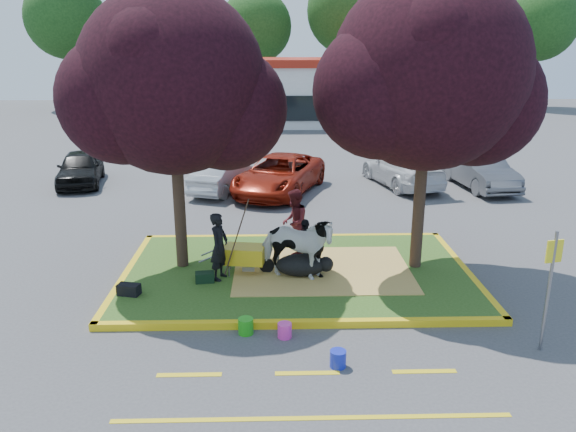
{
  "coord_description": "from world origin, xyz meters",
  "views": [
    {
      "loc": [
        -0.55,
        -12.51,
        5.35
      ],
      "look_at": [
        -0.21,
        0.5,
        1.36
      ],
      "focal_mm": 35.0,
      "sensor_mm": 36.0,
      "label": 1
    }
  ],
  "objects_px": {
    "cow": "(296,248)",
    "calf": "(301,265)",
    "car_silver": "(222,176)",
    "wheelbarrow": "(244,255)",
    "bucket_blue": "(338,359)",
    "car_black": "(80,168)",
    "sign_post": "(550,279)",
    "bucket_green": "(246,326)",
    "handler": "(219,246)",
    "bucket_pink": "(285,330)"
  },
  "relations": [
    {
      "from": "cow",
      "to": "calf",
      "type": "xyz_separation_m",
      "value": [
        0.13,
        0.19,
        -0.51
      ]
    },
    {
      "from": "car_silver",
      "to": "cow",
      "type": "bearing_deg",
      "value": 124.6
    },
    {
      "from": "calf",
      "to": "wheelbarrow",
      "type": "height_order",
      "value": "wheelbarrow"
    },
    {
      "from": "bucket_blue",
      "to": "car_silver",
      "type": "bearing_deg",
      "value": 104.02
    },
    {
      "from": "wheelbarrow",
      "to": "cow",
      "type": "bearing_deg",
      "value": -9.17
    },
    {
      "from": "wheelbarrow",
      "to": "car_black",
      "type": "distance_m",
      "value": 11.87
    },
    {
      "from": "sign_post",
      "to": "bucket_green",
      "type": "bearing_deg",
      "value": 158.74
    },
    {
      "from": "car_black",
      "to": "handler",
      "type": "bearing_deg",
      "value": -67.93
    },
    {
      "from": "cow",
      "to": "car_silver",
      "type": "bearing_deg",
      "value": 33.42
    },
    {
      "from": "cow",
      "to": "sign_post",
      "type": "relative_size",
      "value": 0.79
    },
    {
      "from": "cow",
      "to": "car_silver",
      "type": "distance_m",
      "value": 9.02
    },
    {
      "from": "wheelbarrow",
      "to": "bucket_blue",
      "type": "relative_size",
      "value": 5.79
    },
    {
      "from": "car_silver",
      "to": "car_black",
      "type": "bearing_deg",
      "value": 5.79
    },
    {
      "from": "bucket_blue",
      "to": "handler",
      "type": "bearing_deg",
      "value": 123.47
    },
    {
      "from": "cow",
      "to": "wheelbarrow",
      "type": "height_order",
      "value": "cow"
    },
    {
      "from": "cow",
      "to": "bucket_green",
      "type": "bearing_deg",
      "value": 172.91
    },
    {
      "from": "wheelbarrow",
      "to": "car_silver",
      "type": "relative_size",
      "value": 0.49
    },
    {
      "from": "calf",
      "to": "bucket_blue",
      "type": "distance_m",
      "value": 3.72
    },
    {
      "from": "wheelbarrow",
      "to": "car_silver",
      "type": "xyz_separation_m",
      "value": [
        -1.24,
        8.29,
        -0.01
      ]
    },
    {
      "from": "cow",
      "to": "car_silver",
      "type": "relative_size",
      "value": 0.5
    },
    {
      "from": "cow",
      "to": "wheelbarrow",
      "type": "distance_m",
      "value": 1.3
    },
    {
      "from": "sign_post",
      "to": "bucket_green",
      "type": "distance_m",
      "value": 5.6
    },
    {
      "from": "calf",
      "to": "bucket_blue",
      "type": "relative_size",
      "value": 3.9
    },
    {
      "from": "car_black",
      "to": "bucket_pink",
      "type": "bearing_deg",
      "value": -68.49
    },
    {
      "from": "handler",
      "to": "car_black",
      "type": "distance_m",
      "value": 11.83
    },
    {
      "from": "handler",
      "to": "bucket_pink",
      "type": "relative_size",
      "value": 5.46
    },
    {
      "from": "wheelbarrow",
      "to": "calf",
      "type": "bearing_deg",
      "value": 0.19
    },
    {
      "from": "calf",
      "to": "handler",
      "type": "height_order",
      "value": "handler"
    },
    {
      "from": "handler",
      "to": "car_silver",
      "type": "bearing_deg",
      "value": 23.41
    },
    {
      "from": "car_black",
      "to": "wheelbarrow",
      "type": "bearing_deg",
      "value": -64.84
    },
    {
      "from": "calf",
      "to": "bucket_green",
      "type": "bearing_deg",
      "value": -129.64
    },
    {
      "from": "cow",
      "to": "bucket_green",
      "type": "xyz_separation_m",
      "value": [
        -1.05,
        -2.29,
        -0.76
      ]
    },
    {
      "from": "cow",
      "to": "handler",
      "type": "distance_m",
      "value": 1.75
    },
    {
      "from": "bucket_pink",
      "to": "wheelbarrow",
      "type": "bearing_deg",
      "value": 107.5
    },
    {
      "from": "sign_post",
      "to": "car_black",
      "type": "distance_m",
      "value": 18.07
    },
    {
      "from": "calf",
      "to": "car_black",
      "type": "xyz_separation_m",
      "value": [
        -8.28,
        9.81,
        0.25
      ]
    },
    {
      "from": "car_black",
      "to": "car_silver",
      "type": "xyz_separation_m",
      "value": [
        5.71,
        -1.32,
        -0.07
      ]
    },
    {
      "from": "cow",
      "to": "bucket_pink",
      "type": "xyz_separation_m",
      "value": [
        -0.31,
        -2.45,
        -0.77
      ]
    },
    {
      "from": "sign_post",
      "to": "bucket_blue",
      "type": "distance_m",
      "value": 3.99
    },
    {
      "from": "handler",
      "to": "bucket_pink",
      "type": "xyz_separation_m",
      "value": [
        1.44,
        -2.5,
        -0.79
      ]
    },
    {
      "from": "calf",
      "to": "bucket_green",
      "type": "xyz_separation_m",
      "value": [
        -1.18,
        -2.48,
        -0.25
      ]
    },
    {
      "from": "bucket_pink",
      "to": "handler",
      "type": "bearing_deg",
      "value": 119.94
    },
    {
      "from": "wheelbarrow",
      "to": "car_black",
      "type": "xyz_separation_m",
      "value": [
        -6.95,
        9.62,
        0.06
      ]
    },
    {
      "from": "cow",
      "to": "wheelbarrow",
      "type": "bearing_deg",
      "value": 90.18
    },
    {
      "from": "bucket_green",
      "to": "car_silver",
      "type": "height_order",
      "value": "car_silver"
    },
    {
      "from": "wheelbarrow",
      "to": "sign_post",
      "type": "bearing_deg",
      "value": -23.23
    },
    {
      "from": "bucket_green",
      "to": "bucket_pink",
      "type": "xyz_separation_m",
      "value": [
        0.75,
        -0.16,
        -0.01
      ]
    },
    {
      "from": "bucket_blue",
      "to": "car_black",
      "type": "xyz_separation_m",
      "value": [
        -8.75,
        13.49,
        0.51
      ]
    },
    {
      "from": "calf",
      "to": "sign_post",
      "type": "relative_size",
      "value": 0.52
    },
    {
      "from": "handler",
      "to": "car_silver",
      "type": "height_order",
      "value": "handler"
    }
  ]
}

